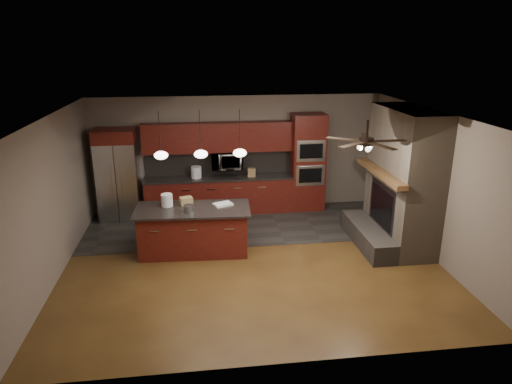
{
  "coord_description": "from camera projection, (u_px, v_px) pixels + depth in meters",
  "views": [
    {
      "loc": [
        -0.94,
        -7.87,
        4.02
      ],
      "look_at": [
        0.15,
        0.6,
        1.18
      ],
      "focal_mm": 32.0,
      "sensor_mm": 36.0,
      "label": 1
    }
  ],
  "objects": [
    {
      "name": "paint_can",
      "position": [
        189.0,
        208.0,
        8.69
      ],
      "size": [
        0.23,
        0.23,
        0.13
      ],
      "primitive_type": "cylinder",
      "rotation": [
        0.0,
        0.0,
        0.15
      ],
      "color": "#A0A0A5",
      "rests_on": "kitchen_island"
    },
    {
      "name": "back_wall",
      "position": [
        237.0,
        153.0,
        11.17
      ],
      "size": [
        7.0,
        0.02,
        2.8
      ],
      "primitive_type": "cube",
      "color": "#75685E",
      "rests_on": "ground"
    },
    {
      "name": "counter_bucket",
      "position": [
        196.0,
        172.0,
        10.88
      ],
      "size": [
        0.28,
        0.28,
        0.28
      ],
      "primitive_type": "cylinder",
      "rotation": [
        0.0,
        0.0,
        -0.15
      ],
      "color": "white",
      "rests_on": "back_cabinetry"
    },
    {
      "name": "kitchen_island",
      "position": [
        194.0,
        230.0,
        9.01
      ],
      "size": [
        2.28,
        1.12,
        0.92
      ],
      "rotation": [
        0.0,
        0.0,
        -0.05
      ],
      "color": "#551E0F",
      "rests_on": "ground"
    },
    {
      "name": "back_cabinetry",
      "position": [
        219.0,
        177.0,
        11.03
      ],
      "size": [
        3.59,
        0.64,
        2.2
      ],
      "color": "#551E0F",
      "rests_on": "ground"
    },
    {
      "name": "microwave",
      "position": [
        227.0,
        160.0,
        10.94
      ],
      "size": [
        0.73,
        0.41,
        0.5
      ],
      "primitive_type": "imported",
      "color": "silver",
      "rests_on": "back_cabinetry"
    },
    {
      "name": "slate_tile_patch",
      "position": [
        243.0,
        225.0,
        10.48
      ],
      "size": [
        7.0,
        2.4,
        0.01
      ],
      "primitive_type": "cube",
      "color": "#2C2B28",
      "rests_on": "ground"
    },
    {
      "name": "cardboard_box",
      "position": [
        186.0,
        201.0,
        9.06
      ],
      "size": [
        0.28,
        0.24,
        0.15
      ],
      "primitive_type": "cube",
      "rotation": [
        0.0,
        0.0,
        0.3
      ],
      "color": "#9E8351",
      "rests_on": "kitchen_island"
    },
    {
      "name": "ground",
      "position": [
        252.0,
        260.0,
        8.79
      ],
      "size": [
        7.0,
        7.0,
        0.0
      ],
      "primitive_type": "plane",
      "color": "brown",
      "rests_on": "ground"
    },
    {
      "name": "pendant_left",
      "position": [
        161.0,
        155.0,
        8.63
      ],
      "size": [
        0.26,
        0.26,
        0.92
      ],
      "color": "black",
      "rests_on": "ceiling"
    },
    {
      "name": "fireplace_column",
      "position": [
        400.0,
        184.0,
        9.13
      ],
      "size": [
        1.3,
        2.1,
        2.8
      ],
      "color": "#776855",
      "rests_on": "ground"
    },
    {
      "name": "paint_tray",
      "position": [
        223.0,
        204.0,
        9.05
      ],
      "size": [
        0.42,
        0.36,
        0.04
      ],
      "primitive_type": "cube",
      "rotation": [
        0.0,
        0.0,
        0.38
      ],
      "color": "white",
      "rests_on": "kitchen_island"
    },
    {
      "name": "left_wall",
      "position": [
        52.0,
        199.0,
        7.92
      ],
      "size": [
        0.02,
        6.0,
        2.8
      ],
      "primitive_type": "cube",
      "color": "#75685E",
      "rests_on": "ground"
    },
    {
      "name": "ceiling",
      "position": [
        252.0,
        115.0,
        7.91
      ],
      "size": [
        7.0,
        6.0,
        0.02
      ],
      "primitive_type": "cube",
      "color": "white",
      "rests_on": "back_wall"
    },
    {
      "name": "oven_tower",
      "position": [
        308.0,
        163.0,
        11.16
      ],
      "size": [
        0.8,
        0.63,
        2.38
      ],
      "color": "#551E0F",
      "rests_on": "ground"
    },
    {
      "name": "pendant_right",
      "position": [
        240.0,
        153.0,
        8.81
      ],
      "size": [
        0.26,
        0.26,
        0.92
      ],
      "color": "black",
      "rests_on": "ceiling"
    },
    {
      "name": "pendant_center",
      "position": [
        201.0,
        154.0,
        8.72
      ],
      "size": [
        0.26,
        0.26,
        0.92
      ],
      "color": "black",
      "rests_on": "ceiling"
    },
    {
      "name": "right_wall",
      "position": [
        432.0,
        184.0,
        8.78
      ],
      "size": [
        0.02,
        6.0,
        2.8
      ],
      "primitive_type": "cube",
      "color": "#75685E",
      "rests_on": "ground"
    },
    {
      "name": "white_bucket",
      "position": [
        167.0,
        200.0,
        8.96
      ],
      "size": [
        0.24,
        0.24,
        0.25
      ],
      "primitive_type": "cylinder",
      "rotation": [
        0.0,
        0.0,
        0.07
      ],
      "color": "white",
      "rests_on": "kitchen_island"
    },
    {
      "name": "ceiling_fan",
      "position": [
        366.0,
        141.0,
        7.48
      ],
      "size": [
        1.27,
        1.33,
        0.41
      ],
      "color": "black",
      "rests_on": "ceiling"
    },
    {
      "name": "counter_box",
      "position": [
        252.0,
        172.0,
        11.01
      ],
      "size": [
        0.2,
        0.17,
        0.2
      ],
      "primitive_type": "cube",
      "rotation": [
        0.0,
        0.0,
        -0.15
      ],
      "color": "#9B7950",
      "rests_on": "back_cabinetry"
    },
    {
      "name": "refrigerator",
      "position": [
        118.0,
        175.0,
        10.58
      ],
      "size": [
        0.92,
        0.75,
        2.14
      ],
      "color": "silver",
      "rests_on": "ground"
    }
  ]
}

